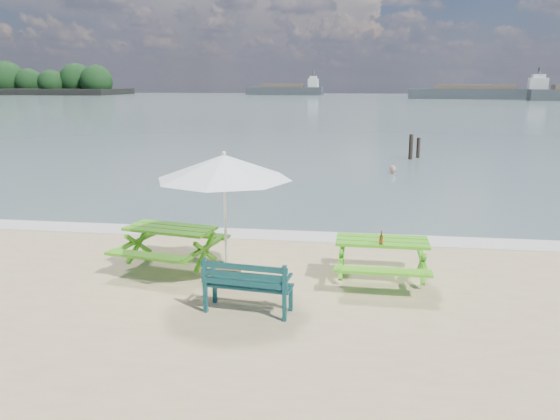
# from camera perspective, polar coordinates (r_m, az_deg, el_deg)

# --- Properties ---
(sea) EXTENTS (300.00, 300.00, 0.00)m
(sea) POSITION_cam_1_polar(r_m,az_deg,el_deg) (92.79, 7.24, 10.98)
(sea) COLOR slate
(sea) RESTS_ON ground
(foam_strip) EXTENTS (22.00, 0.90, 0.01)m
(foam_strip) POSITION_cam_1_polar(r_m,az_deg,el_deg) (12.92, 0.33, -2.65)
(foam_strip) COLOR silver
(foam_strip) RESTS_ON ground
(picnic_table_left) EXTENTS (2.03, 2.18, 0.81)m
(picnic_table_left) POSITION_cam_1_polar(r_m,az_deg,el_deg) (10.87, -11.31, -3.91)
(picnic_table_left) COLOR #4AA719
(picnic_table_left) RESTS_ON ground
(picnic_table_right) EXTENTS (1.66, 1.85, 0.78)m
(picnic_table_right) POSITION_cam_1_polar(r_m,az_deg,el_deg) (10.11, 10.53, -5.27)
(picnic_table_right) COLOR #4CB21A
(picnic_table_right) RESTS_ON ground
(park_bench) EXTENTS (1.43, 0.63, 0.85)m
(park_bench) POSITION_cam_1_polar(r_m,az_deg,el_deg) (8.71, -3.33, -8.92)
(park_bench) COLOR #0E393C
(park_bench) RESTS_ON ground
(side_table) EXTENTS (0.49, 0.49, 0.31)m
(side_table) POSITION_cam_1_polar(r_m,az_deg,el_deg) (9.89, -5.59, -6.85)
(side_table) COLOR brown
(side_table) RESTS_ON ground
(patio_umbrella) EXTENTS (2.45, 2.45, 2.34)m
(patio_umbrella) POSITION_cam_1_polar(r_m,az_deg,el_deg) (9.39, -5.86, 4.48)
(patio_umbrella) COLOR silver
(patio_umbrella) RESTS_ON ground
(beer_bottle) EXTENTS (0.06, 0.06, 0.24)m
(beer_bottle) POSITION_cam_1_polar(r_m,az_deg,el_deg) (9.67, 10.52, -3.09)
(beer_bottle) COLOR #954815
(beer_bottle) RESTS_ON picnic_table_right
(swimmer) EXTENTS (0.64, 0.48, 1.57)m
(swimmer) POSITION_cam_1_polar(r_m,az_deg,el_deg) (22.22, 11.61, 2.60)
(swimmer) COLOR tan
(swimmer) RESTS_ON ground
(mooring_pilings) EXTENTS (0.58, 0.78, 1.37)m
(mooring_pilings) POSITION_cam_1_polar(r_m,az_deg,el_deg) (26.56, 13.80, 6.17)
(mooring_pilings) COLOR black
(mooring_pilings) RESTS_ON ground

